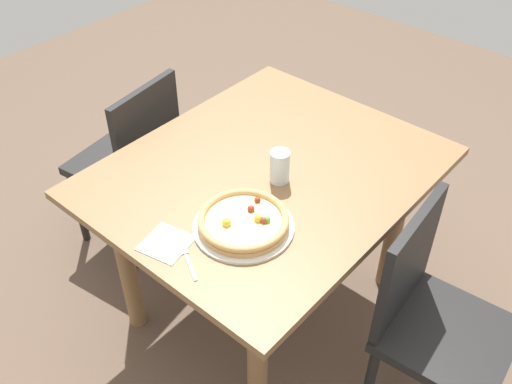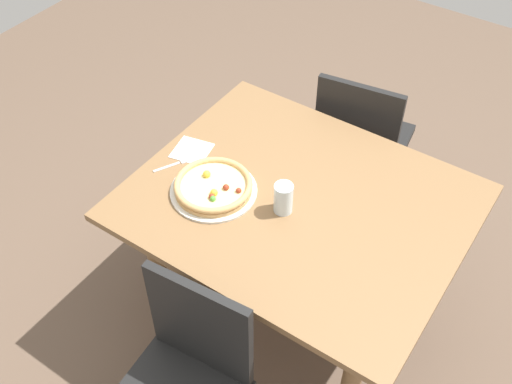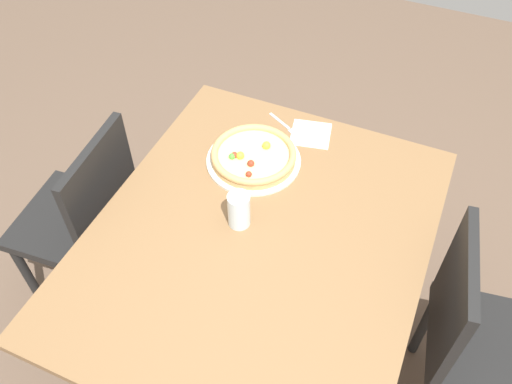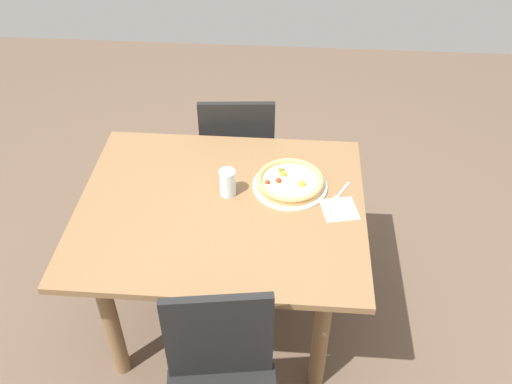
# 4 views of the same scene
# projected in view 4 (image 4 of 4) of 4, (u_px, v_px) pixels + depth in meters

# --- Properties ---
(ground_plane) EXTENTS (6.00, 6.00, 0.00)m
(ground_plane) POSITION_uv_depth(u_px,v_px,m) (227.00, 314.00, 2.84)
(ground_plane) COLOR brown
(dining_table) EXTENTS (1.21, 1.00, 0.74)m
(dining_table) POSITION_uv_depth(u_px,v_px,m) (222.00, 225.00, 2.43)
(dining_table) COLOR olive
(dining_table) RESTS_ON ground
(chair_near) EXTENTS (0.43, 0.43, 0.87)m
(chair_near) POSITION_uv_depth(u_px,v_px,m) (238.00, 154.00, 3.07)
(chair_near) COLOR black
(chair_near) RESTS_ON ground
(plate) EXTENTS (0.33, 0.33, 0.01)m
(plate) POSITION_uv_depth(u_px,v_px,m) (290.00, 186.00, 2.44)
(plate) COLOR silver
(plate) RESTS_ON dining_table
(pizza) EXTENTS (0.29, 0.29, 0.05)m
(pizza) POSITION_uv_depth(u_px,v_px,m) (290.00, 181.00, 2.43)
(pizza) COLOR tan
(pizza) RESTS_ON plate
(fork) EXTENTS (0.09, 0.15, 0.00)m
(fork) POSITION_uv_depth(u_px,v_px,m) (339.00, 195.00, 2.40)
(fork) COLOR silver
(fork) RESTS_ON dining_table
(drinking_glass) EXTENTS (0.07, 0.07, 0.12)m
(drinking_glass) POSITION_uv_depth(u_px,v_px,m) (228.00, 183.00, 2.37)
(drinking_glass) COLOR silver
(drinking_glass) RESTS_ON dining_table
(napkin) EXTENTS (0.17, 0.17, 0.00)m
(napkin) POSITION_uv_depth(u_px,v_px,m) (340.00, 209.00, 2.33)
(napkin) COLOR white
(napkin) RESTS_ON dining_table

